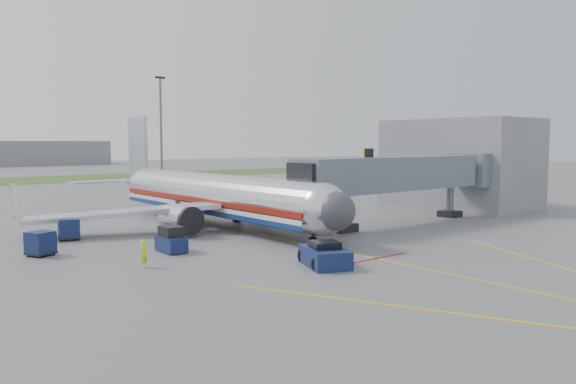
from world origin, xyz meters
TOP-DOWN VIEW (x-y plane):
  - ground at (0.00, 0.00)m, footprint 400.00×400.00m
  - grass_strip at (0.00, 90.00)m, footprint 300.00×25.00m
  - apron_markings at (0.00, -7.40)m, footprint 21.52×50.00m
  - airliner at (0.00, 15.25)m, footprint 32.10×35.67m
  - jet_bridge at (12.86, 5.00)m, footprint 25.30×4.00m
  - terminal at (30.00, 10.00)m, footprint 10.00×16.00m
  - light_mast_right at (25.00, 75.00)m, footprint 2.00×0.44m
  - pushback_tug at (-4.00, -3.50)m, footprint 3.41×4.15m
  - baggage_tug at (-9.01, 6.28)m, footprint 1.38×2.54m
  - baggage_cart_a at (-3.00, 15.79)m, footprint 1.77×1.77m
  - baggage_cart_b at (-16.20, 10.50)m, footprint 1.95×1.95m
  - baggage_cart_c at (-12.77, 15.45)m, footprint 1.78×1.78m
  - belt_loader at (-2.49, 16.04)m, footprint 2.45×4.52m
  - ground_power_cart at (4.00, 8.00)m, footprint 1.73×1.45m
  - ramp_worker at (-12.52, 2.91)m, footprint 0.73×0.65m

SIDE VIEW (x-z plane):
  - ground at x=0.00m, z-range 0.00..0.00m
  - apron_markings at x=0.00m, z-range 0.00..0.01m
  - grass_strip at x=0.00m, z-range 0.00..0.01m
  - belt_loader at x=-2.49m, z-range -0.54..1.59m
  - ground_power_cart at x=4.00m, z-range -0.01..1.17m
  - pushback_tug at x=-4.00m, z-range -0.12..1.37m
  - baggage_cart_a at x=-3.00m, z-range 0.01..1.51m
  - baggage_tug at x=-9.01m, z-range -0.10..1.65m
  - baggage_cart_b at x=-16.20m, z-range 0.01..1.61m
  - baggage_cart_c at x=-12.77m, z-range 0.02..1.63m
  - ramp_worker at x=-12.52m, z-range 0.00..1.67m
  - airliner at x=0.00m, z-range -2.48..7.77m
  - jet_bridge at x=12.86m, z-range 1.02..7.92m
  - terminal at x=30.00m, z-range 0.00..10.00m
  - light_mast_right at x=25.00m, z-range 0.58..20.98m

